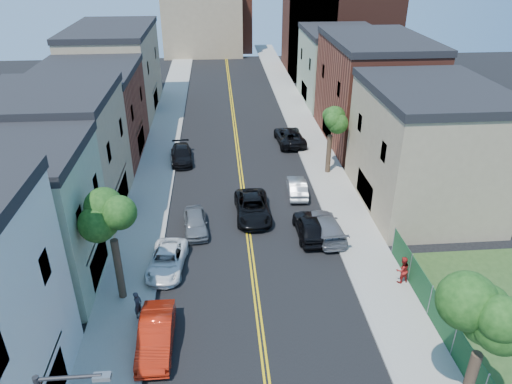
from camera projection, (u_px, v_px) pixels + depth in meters
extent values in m
cube|color=gray|center=(163.00, 138.00, 51.31)|extent=(3.20, 100.00, 0.15)
cube|color=gray|center=(308.00, 133.00, 52.46)|extent=(3.20, 100.00, 0.15)
cube|color=gray|center=(179.00, 137.00, 51.44)|extent=(0.30, 100.00, 0.15)
cube|color=gray|center=(292.00, 134.00, 52.34)|extent=(0.30, 100.00, 0.15)
cube|color=gray|center=(13.00, 224.00, 27.77)|extent=(9.00, 8.00, 8.50)
cube|color=#998466|center=(56.00, 158.00, 35.58)|extent=(9.00, 10.00, 9.00)
cube|color=brown|center=(90.00, 116.00, 45.51)|extent=(9.00, 12.00, 8.00)
cube|color=#998466|center=(115.00, 73.00, 57.49)|extent=(9.00, 16.00, 9.50)
cube|color=#998466|center=(426.00, 151.00, 36.75)|extent=(9.00, 12.00, 9.00)
cube|color=brown|center=(373.00, 93.00, 48.85)|extent=(9.00, 14.00, 10.00)
cube|color=gray|center=(340.00, 68.00, 61.53)|extent=(9.00, 12.00, 8.50)
cube|color=#4C2319|center=(338.00, 33.00, 75.07)|extent=(16.00, 14.00, 12.00)
cube|color=#4C2319|center=(313.00, 2.00, 68.84)|extent=(6.00, 6.00, 22.00)
cube|color=#998466|center=(202.00, 21.00, 85.83)|extent=(14.00, 8.00, 12.00)
cube|color=brown|center=(224.00, 23.00, 90.12)|extent=(10.00, 8.00, 10.00)
cube|color=#143F1E|center=(441.00, 320.00, 25.23)|extent=(0.04, 15.00, 1.90)
cylinder|color=#3A2C1D|center=(119.00, 269.00, 27.44)|extent=(0.44, 0.44, 3.96)
sphere|color=#13360E|center=(108.00, 204.00, 25.42)|extent=(5.20, 5.20, 5.20)
sphere|color=#13360E|center=(114.00, 189.00, 24.63)|extent=(3.90, 3.90, 3.90)
sphere|color=#13360E|center=(101.00, 208.00, 26.09)|extent=(3.64, 3.64, 3.64)
sphere|color=#13360E|center=(493.00, 302.00, 17.43)|extent=(5.80, 5.80, 5.80)
sphere|color=#13360E|center=(467.00, 305.00, 18.17)|extent=(4.06, 4.06, 4.06)
cylinder|color=#3A2C1D|center=(329.00, 154.00, 42.80)|extent=(0.44, 0.44, 3.52)
sphere|color=#13360E|center=(332.00, 114.00, 41.05)|extent=(4.40, 4.40, 4.40)
sphere|color=#13360E|center=(338.00, 105.00, 40.38)|extent=(3.30, 3.30, 3.30)
sphere|color=#13360E|center=(325.00, 117.00, 41.61)|extent=(3.08, 3.08, 3.08)
cylinder|color=black|center=(69.00, 378.00, 13.34)|extent=(1.80, 0.12, 0.12)
cube|color=slate|center=(102.00, 377.00, 13.43)|extent=(0.50, 0.25, 0.15)
imported|color=red|center=(156.00, 335.00, 24.67)|extent=(1.70, 4.84, 1.59)
imported|color=white|center=(167.00, 261.00, 30.63)|extent=(2.66, 4.95, 1.32)
imported|color=slate|center=(195.00, 222.00, 34.67)|extent=(2.05, 4.31, 1.42)
imported|color=black|center=(181.00, 155.00, 45.63)|extent=(2.34, 4.94, 1.39)
imported|color=slate|center=(326.00, 226.00, 34.14)|extent=(2.49, 5.29, 1.49)
imported|color=black|center=(309.00, 227.00, 34.03)|extent=(1.98, 4.69, 1.58)
imported|color=#A5A9AD|center=(297.00, 187.00, 39.67)|extent=(1.69, 4.26, 1.38)
imported|color=black|center=(290.00, 136.00, 49.69)|extent=(2.97, 5.86, 1.59)
imported|color=black|center=(253.00, 208.00, 36.48)|extent=(2.66, 5.60, 1.55)
imported|color=#25252C|center=(138.00, 305.00, 26.45)|extent=(0.58, 0.70, 1.67)
imported|color=maroon|center=(402.00, 270.00, 29.14)|extent=(1.01, 0.87, 1.80)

